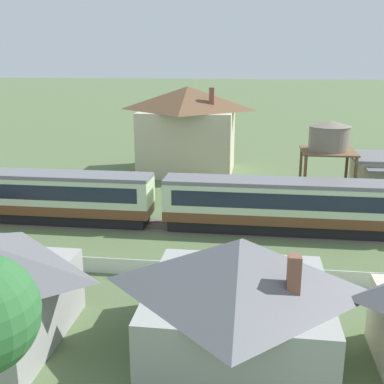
{
  "coord_description": "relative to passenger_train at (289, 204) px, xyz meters",
  "views": [
    {
      "loc": [
        -11.84,
        -35.13,
        13.23
      ],
      "look_at": [
        -17.26,
        5.53,
        1.84
      ],
      "focal_mm": 45.0,
      "sensor_mm": 36.0,
      "label": 1
    }
  ],
  "objects": [
    {
      "name": "picket_fence_front",
      "position": [
        -10.48,
        -9.37,
        -1.78
      ],
      "size": [
        43.78,
        0.06,
        1.05
      ],
      "primitive_type": "cube",
      "color": "white",
      "rests_on": "ground_plane"
    },
    {
      "name": "passenger_train",
      "position": [
        0.0,
        0.0,
        0.0
      ],
      "size": [
        60.01,
        3.18,
        4.16
      ],
      "color": "brown",
      "rests_on": "ground_plane"
    },
    {
      "name": "water_tower",
      "position": [
        3.88,
        8.2,
        3.91
      ],
      "size": [
        4.84,
        4.84,
        7.84
      ],
      "color": "brown",
      "rests_on": "ground_plane"
    },
    {
      "name": "railway_track",
      "position": [
        -6.02,
        0.0,
        -2.3
      ],
      "size": [
        126.39,
        3.6,
        0.04
      ],
      "color": "#665B51",
      "rests_on": "ground_plane"
    },
    {
      "name": "station_house_brown_roof",
      "position": [
        -10.79,
        19.77,
        2.93
      ],
      "size": [
        11.52,
        10.34,
        10.15
      ],
      "color": "beige",
      "rests_on": "ground_plane"
    },
    {
      "name": "cottage_grey_roof_3",
      "position": [
        -3.3,
        -16.47,
        0.54
      ],
      "size": [
        8.88,
        8.63,
        5.49
      ],
      "color": "#9E9E99",
      "rests_on": "ground_plane"
    }
  ]
}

